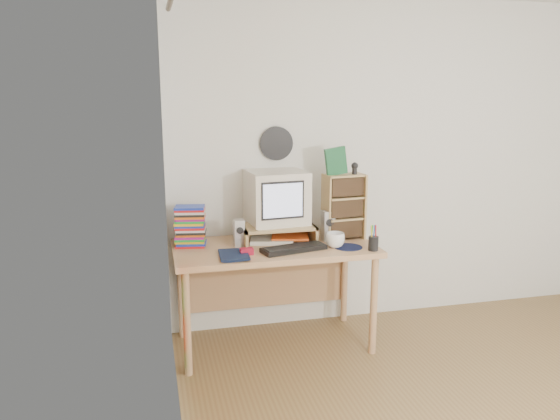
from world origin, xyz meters
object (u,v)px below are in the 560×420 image
crt_monitor (278,198)px  diary (219,254)px  desk (272,261)px  cd_rack (344,207)px  keyboard (294,249)px  dvd_stack (190,226)px  mug (335,240)px

crt_monitor → diary: crt_monitor is taller
desk → cd_rack: 0.65m
keyboard → dvd_stack: (-0.67, 0.28, 0.13)m
keyboard → cd_rack: cd_rack is taller
desk → cd_rack: bearing=0.8°
mug → diary: (-0.81, -0.04, -0.03)m
cd_rack → diary: 1.00m
keyboard → cd_rack: (0.44, 0.23, 0.22)m
dvd_stack → cd_rack: size_ratio=0.60×
crt_monitor → mug: crt_monitor is taller
crt_monitor → dvd_stack: crt_monitor is taller
crt_monitor → keyboard: size_ratio=0.89×
desk → diary: (-0.41, -0.25, 0.16)m
crt_monitor → diary: bearing=-150.1°
dvd_stack → crt_monitor: bearing=11.9°
dvd_stack → diary: bearing=-53.8°
keyboard → mug: bearing=-10.8°
desk → diary: size_ratio=6.03×
mug → dvd_stack: bearing=164.4°
diary → desk: bearing=35.0°
crt_monitor → mug: size_ratio=3.02×
cd_rack → desk: bearing=175.1°
crt_monitor → diary: 0.65m
crt_monitor → cd_rack: 0.49m
keyboard → mug: (0.30, 0.01, 0.04)m
crt_monitor → dvd_stack: 0.65m
dvd_stack → mug: (0.97, -0.27, -0.09)m
crt_monitor → cd_rack: size_ratio=0.84×
desk → dvd_stack: bearing=173.7°
crt_monitor → diary: (-0.47, -0.34, -0.29)m
desk → dvd_stack: dvd_stack is taller
cd_rack → mug: size_ratio=3.60×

